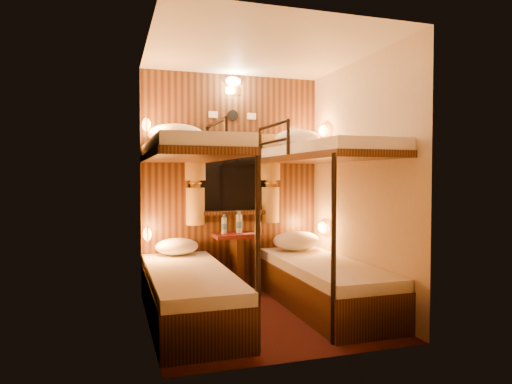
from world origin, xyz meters
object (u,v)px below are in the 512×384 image
object	(u,v)px
bunk_right	(323,250)
table	(237,255)
bottle_left	(224,225)
bunk_left	(189,258)
bottle_right	(239,224)

from	to	relation	value
bunk_right	table	world-z (taller)	bunk_right
table	bottle_left	world-z (taller)	bottle_left
bunk_left	table	distance (m)	1.02
bunk_right	bottle_left	size ratio (longest dim) A/B	9.09
bottle_left	bottle_right	world-z (taller)	bottle_right
bunk_right	table	distance (m)	1.02
bunk_right	bottle_right	world-z (taller)	bunk_right
bunk_left	bottle_left	bearing A→B (deg)	57.87
bunk_left	bunk_right	distance (m)	1.30
table	bottle_left	size ratio (longest dim) A/B	3.13
bottle_right	table	bearing A→B (deg)	-138.45
bottle_left	bunk_right	bearing A→B (deg)	-46.68
bunk_left	table	world-z (taller)	bunk_left
bottle_left	bunk_left	bearing A→B (deg)	-122.13
bunk_left	table	size ratio (longest dim) A/B	2.90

